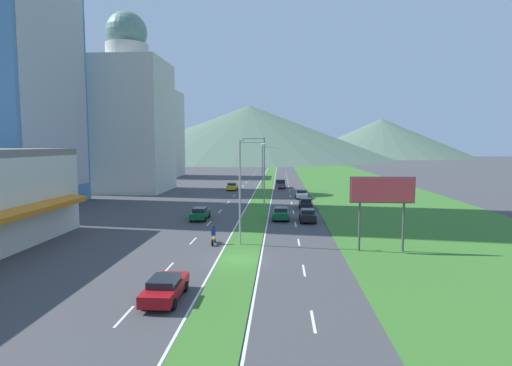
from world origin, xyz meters
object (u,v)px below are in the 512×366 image
Objects in this scene: car_4 at (232,186)px; car_6 at (281,213)px; car_5 at (165,288)px; street_lamp_near at (243,186)px; motorcycle_rider at (214,236)px; street_lamp_mid at (262,168)px; pickup_truck_0 at (280,184)px; street_lamp_far at (264,165)px; billboard_roadside at (382,194)px; car_2 at (308,215)px; car_0 at (200,213)px; car_1 at (302,194)px; car_3 at (306,204)px.

car_4 is 33.86m from car_6.
car_4 is 59.30m from car_5.
motorcycle_rider is at bearing 178.82° from street_lamp_near.
street_lamp_mid reaches higher than pickup_truck_0.
street_lamp_far is at bearing -3.72° from motorcycle_rider.
billboard_roadside reaches higher than car_2.
car_4 is at bearing -158.53° from car_2.
car_2 is at bearing 70.01° from car_6.
pickup_truck_0 is (3.44, 49.56, -4.52)m from street_lamp_near.
car_2 is 15.20m from motorcycle_rider.
street_lamp_mid is 26.89m from billboard_roadside.
street_lamp_near is at bearing -171.95° from car_4.
car_1 is at bearing -33.12° from car_0.
motorcycle_rider is at bearing -2.66° from car_5.
car_3 is at bearing -9.12° from street_lamp_mid.
car_6 is at bearing -10.04° from car_1.
motorcycle_rider reaches higher than car_6.
street_lamp_near is 14.76m from car_0.
car_3 is (-5.11, 23.26, -4.26)m from billboard_roadside.
motorcycle_rider is (3.73, -12.34, -0.04)m from car_0.
street_lamp_near is at bearing -152.43° from car_0.
street_lamp_far is 34.08m from car_2.
car_5 is at bearing -142.42° from billboard_roadside.
pickup_truck_0 is (9.86, 4.11, 0.20)m from car_4.
street_lamp_near reaches higher than car_2.
car_0 is 26.35m from car_5.
car_2 is 2.07× the size of motorcycle_rider.
street_lamp_far is at bearing 89.77° from street_lamp_near.
street_lamp_mid is 27.62m from pickup_truck_0.
street_lamp_mid is 2.36× the size of car_1.
street_lamp_mid reaches higher than billboard_roadside.
billboard_roadside reaches higher than car_6.
pickup_truck_0 reaches higher than motorcycle_rider.
car_5 is 63.70m from pickup_truck_0.
street_lamp_far reaches higher than car_5.
car_4 reaches higher than car_6.
street_lamp_mid reaches higher than street_lamp_near.
car_2 reaches higher than car_5.
street_lamp_near is 34.27m from car_1.
street_lamp_near is at bearing -12.06° from car_1.
street_lamp_far is 59.11m from car_5.
car_5 is (-10.48, -46.97, -0.02)m from car_1.
motorcycle_rider is (-2.75, 0.06, -4.76)m from street_lamp_near.
street_lamp_far is (0.18, 45.06, -0.29)m from street_lamp_near.
street_lamp_mid is 1.57× the size of billboard_roadside.
street_lamp_far is at bearing -168.76° from car_2.
street_lamp_near is 45.06m from street_lamp_far.
car_4 is (-13.52, 12.26, 0.02)m from car_1.
pickup_truck_0 reaches higher than car_4.
car_1 is at bearing -179.92° from car_3.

